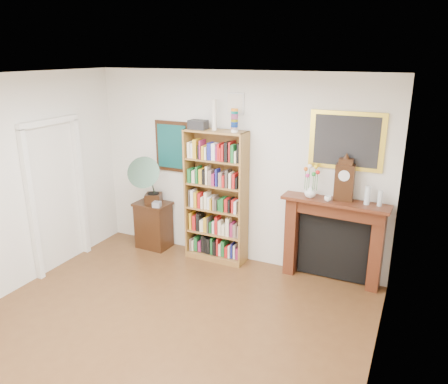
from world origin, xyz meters
name	(u,v)px	position (x,y,z in m)	size (l,w,h in m)	color
room	(132,229)	(0.00, 0.00, 1.40)	(4.51, 5.01, 2.81)	#553319
door_casing	(56,183)	(-2.21, 1.20, 1.26)	(0.08, 1.02, 2.17)	white
teal_poster	(172,146)	(-1.05, 2.48, 1.65)	(0.58, 0.04, 0.78)	black
small_picture	(235,103)	(0.00, 2.48, 2.35)	(0.26, 0.04, 0.30)	white
gilt_painting	(346,141)	(1.55, 2.48, 1.95)	(0.95, 0.04, 0.75)	yellow
bookshelf	(216,190)	(-0.23, 2.32, 1.11)	(0.92, 0.34, 2.28)	brown
side_cabinet	(154,225)	(-1.33, 2.28, 0.38)	(0.55, 0.40, 0.75)	black
fireplace	(334,233)	(1.50, 2.40, 0.70)	(1.42, 0.41, 1.18)	#481C10
gramophone	(147,177)	(-1.32, 2.16, 1.20)	(0.67, 0.74, 0.80)	black
cd_stack	(157,204)	(-1.16, 2.15, 0.79)	(0.12, 0.12, 0.08)	#ADACB8
mantel_clock	(344,181)	(1.58, 2.38, 1.45)	(0.24, 0.15, 0.56)	black
flower_vase	(310,191)	(1.17, 2.33, 1.27)	(0.16, 0.16, 0.16)	white
teacup	(328,199)	(1.41, 2.26, 1.22)	(0.09, 0.09, 0.07)	white
bottle_left	(367,195)	(1.89, 2.35, 1.30)	(0.07, 0.07, 0.24)	silver
bottle_right	(380,198)	(2.04, 2.35, 1.28)	(0.06, 0.06, 0.20)	silver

